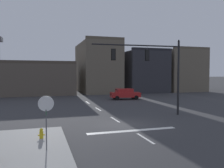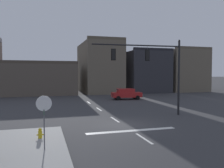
{
  "view_description": "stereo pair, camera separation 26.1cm",
  "coord_description": "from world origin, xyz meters",
  "px_view_note": "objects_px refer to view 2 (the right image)",
  "views": [
    {
      "loc": [
        -6.01,
        -16.75,
        3.93
      ],
      "look_at": [
        -0.08,
        2.59,
        2.99
      ],
      "focal_mm": 37.6,
      "sensor_mm": 36.0,
      "label": 1
    },
    {
      "loc": [
        -5.76,
        -16.82,
        3.93
      ],
      "look_at": [
        -0.08,
        2.59,
        2.99
      ],
      "focal_mm": 37.6,
      "sensor_mm": 36.0,
      "label": 2
    }
  ],
  "objects_px": {
    "signal_mast_near_side": "(155,64)",
    "car_lot_nearside": "(126,94)",
    "stop_sign": "(44,110)",
    "fire_hydrant": "(40,135)"
  },
  "relations": [
    {
      "from": "signal_mast_near_side",
      "to": "car_lot_nearside",
      "type": "bearing_deg",
      "value": 81.22
    },
    {
      "from": "signal_mast_near_side",
      "to": "stop_sign",
      "type": "distance_m",
      "value": 12.64
    },
    {
      "from": "car_lot_nearside",
      "to": "fire_hydrant",
      "type": "distance_m",
      "value": 22.39
    },
    {
      "from": "car_lot_nearside",
      "to": "fire_hydrant",
      "type": "relative_size",
      "value": 6.11
    },
    {
      "from": "signal_mast_near_side",
      "to": "stop_sign",
      "type": "relative_size",
      "value": 2.93
    },
    {
      "from": "fire_hydrant",
      "to": "stop_sign",
      "type": "bearing_deg",
      "value": -83.97
    },
    {
      "from": "car_lot_nearside",
      "to": "fire_hydrant",
      "type": "xyz_separation_m",
      "value": [
        -12.09,
        -18.83,
        -0.53
      ]
    },
    {
      "from": "signal_mast_near_side",
      "to": "stop_sign",
      "type": "bearing_deg",
      "value": -142.28
    },
    {
      "from": "signal_mast_near_side",
      "to": "fire_hydrant",
      "type": "height_order",
      "value": "signal_mast_near_side"
    },
    {
      "from": "signal_mast_near_side",
      "to": "car_lot_nearside",
      "type": "relative_size",
      "value": 1.81
    }
  ]
}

